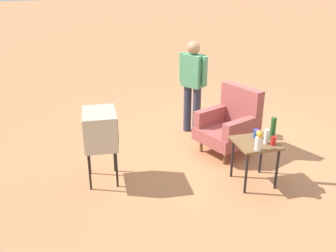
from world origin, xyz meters
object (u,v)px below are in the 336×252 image
at_px(soda_can_red, 273,141).
at_px(soda_can_blue, 256,134).
at_px(bottle_wine_green, 273,129).
at_px(armchair, 231,123).
at_px(tv_on_stand, 100,129).
at_px(person_standing, 193,82).
at_px(bottle_short_clear, 266,137).
at_px(side_table, 255,148).
at_px(flower_vase, 259,140).

bearing_deg(soda_can_red, soda_can_blue, -157.01).
xyz_separation_m(bottle_wine_green, soda_can_red, (0.15, -0.07, -0.10)).
xyz_separation_m(armchair, tv_on_stand, (0.38, -2.07, 0.28)).
xyz_separation_m(person_standing, bottle_short_clear, (1.98, 0.38, -0.21)).
relative_size(armchair, side_table, 1.69).
relative_size(person_standing, soda_can_red, 13.44).
distance_m(tv_on_stand, soda_can_blue, 2.12).
distance_m(person_standing, soda_can_blue, 1.82).
relative_size(armchair, flower_vase, 4.00).
bearing_deg(soda_can_red, bottle_wine_green, 155.18).
relative_size(bottle_wine_green, flower_vase, 1.21).
distance_m(armchair, soda_can_red, 1.15).
bearing_deg(bottle_short_clear, bottle_wine_green, 121.91).
relative_size(tv_on_stand, flower_vase, 3.89).
xyz_separation_m(tv_on_stand, flower_vase, (0.83, 1.91, -0.01)).
relative_size(bottle_wine_green, soda_can_red, 2.62).
bearing_deg(side_table, bottle_wine_green, 91.10).
xyz_separation_m(armchair, soda_can_red, (1.13, 0.10, 0.19)).
height_order(bottle_wine_green, soda_can_red, bottle_wine_green).
bearing_deg(person_standing, armchair, 20.58).
relative_size(tv_on_stand, soda_can_blue, 8.44).
bearing_deg(tv_on_stand, flower_vase, 66.45).
height_order(soda_can_blue, soda_can_red, same).
distance_m(tv_on_stand, flower_vase, 2.08).
bearing_deg(soda_can_blue, flower_vase, -22.55).
distance_m(side_table, bottle_short_clear, 0.23).
relative_size(bottle_short_clear, flower_vase, 0.75).
relative_size(side_table, person_standing, 0.38).
height_order(side_table, person_standing, person_standing).
xyz_separation_m(person_standing, soda_can_red, (2.04, 0.44, -0.25)).
relative_size(side_table, bottle_short_clear, 3.13).
distance_m(tv_on_stand, soda_can_red, 2.30).
bearing_deg(soda_can_red, armchair, -174.92).
relative_size(tv_on_stand, person_standing, 0.63).
distance_m(soda_can_red, flower_vase, 0.29).
xyz_separation_m(person_standing, flower_vase, (2.13, 0.18, -0.16)).
relative_size(armchair, bottle_wine_green, 3.31).
xyz_separation_m(armchair, soda_can_blue, (0.86, -0.01, 0.19)).
height_order(armchair, bottle_short_clear, armchair).
height_order(tv_on_stand, flower_vase, tv_on_stand).
xyz_separation_m(armchair, person_standing, (-0.91, -0.34, 0.44)).
xyz_separation_m(armchair, flower_vase, (1.22, -0.16, 0.28)).
bearing_deg(bottle_wine_green, flower_vase, -54.51).
distance_m(bottle_short_clear, flower_vase, 0.25).
height_order(side_table, flower_vase, flower_vase).
relative_size(armchair, soda_can_blue, 8.69).
height_order(armchair, bottle_wine_green, armchair).
bearing_deg(bottle_short_clear, armchair, -178.17).
bearing_deg(soda_can_blue, tv_on_stand, -103.04).
relative_size(soda_can_blue, flower_vase, 0.46).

